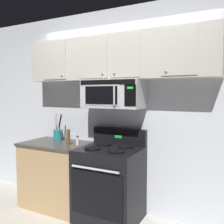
{
  "coord_description": "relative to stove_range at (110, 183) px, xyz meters",
  "views": [
    {
      "loc": [
        1.4,
        -2.24,
        1.59
      ],
      "look_at": [
        0.0,
        0.49,
        1.35
      ],
      "focal_mm": 39.68,
      "sensor_mm": 36.0,
      "label": 1
    }
  ],
  "objects": [
    {
      "name": "counter_segment",
      "position": [
        -0.84,
        0.01,
        -0.02
      ],
      "size": [
        0.93,
        0.65,
        0.9
      ],
      "color": "tan",
      "rests_on": "ground_plane"
    },
    {
      "name": "utensil_crock_teal",
      "position": [
        -0.88,
        0.09,
        0.54
      ],
      "size": [
        0.11,
        0.14,
        0.39
      ],
      "color": "teal",
      "rests_on": "counter_segment"
    },
    {
      "name": "stove_range",
      "position": [
        0.0,
        0.0,
        0.0
      ],
      "size": [
        0.76,
        0.69,
        1.12
      ],
      "color": "black",
      "rests_on": "ground_plane"
    },
    {
      "name": "pepper_mill",
      "position": [
        -0.59,
        -0.05,
        0.54
      ],
      "size": [
        0.05,
        0.05,
        0.21
      ],
      "primitive_type": "cylinder",
      "color": "brown",
      "rests_on": "counter_segment"
    },
    {
      "name": "back_wall",
      "position": [
        0.0,
        0.37,
        0.88
      ],
      "size": [
        5.2,
        0.1,
        2.7
      ],
      "primitive_type": "cube",
      "color": "silver",
      "rests_on": "ground_plane"
    },
    {
      "name": "upper_cabinets",
      "position": [
        -0.0,
        0.15,
        1.56
      ],
      "size": [
        2.5,
        0.36,
        0.55
      ],
      "color": "#BCB7AD"
    },
    {
      "name": "salt_shaker",
      "position": [
        -0.48,
        0.01,
        0.48
      ],
      "size": [
        0.04,
        0.04,
        0.1
      ],
      "color": "white",
      "rests_on": "counter_segment"
    },
    {
      "name": "spice_jar",
      "position": [
        -0.54,
        0.09,
        0.48
      ],
      "size": [
        0.04,
        0.04,
        0.1
      ],
      "color": "olive",
      "rests_on": "counter_segment"
    },
    {
      "name": "over_range_microwave",
      "position": [
        -0.0,
        0.12,
        1.11
      ],
      "size": [
        0.76,
        0.43,
        0.35
      ],
      "color": "#B7BABF"
    }
  ]
}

